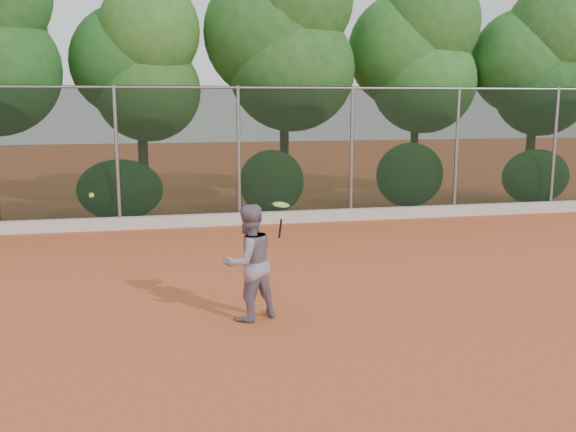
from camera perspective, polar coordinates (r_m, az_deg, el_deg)
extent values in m
plane|color=#C0562D|center=(9.97, 1.21, -8.09)|extent=(80.00, 80.00, 0.00)
cube|color=beige|center=(16.45, -4.24, -0.25)|extent=(24.00, 0.20, 0.30)
imported|color=gray|center=(9.24, -3.52, -4.15)|extent=(1.01, 0.91, 1.69)
cube|color=black|center=(16.42, -4.40, 5.36)|extent=(24.00, 0.01, 3.50)
cylinder|color=gray|center=(16.36, -4.48, 11.31)|extent=(24.00, 0.06, 0.06)
cylinder|color=gray|center=(16.29, -14.95, 5.01)|extent=(0.09, 0.09, 3.50)
cylinder|color=gray|center=(16.42, -4.40, 5.36)|extent=(0.09, 0.09, 3.50)
cylinder|color=gray|center=(17.08, 5.67, 5.53)|extent=(0.09, 0.09, 3.50)
cylinder|color=gray|center=(18.21, 14.75, 5.54)|extent=(0.09, 0.09, 3.50)
cylinder|color=gray|center=(19.74, 22.58, 5.43)|extent=(0.09, 0.09, 3.50)
cylinder|color=#49311C|center=(18.61, -12.70, 4.02)|extent=(0.28, 0.28, 2.40)
ellipsoid|color=#28551D|center=(18.41, -12.34, 10.83)|extent=(2.90, 2.40, 2.80)
ellipsoid|color=#1C511B|center=(18.75, -14.00, 13.19)|extent=(3.20, 2.70, 3.10)
ellipsoid|color=#2C5F20|center=(18.31, -12.21, 15.86)|extent=(2.70, 2.30, 2.90)
cylinder|color=#422C19|center=(18.67, -0.33, 5.21)|extent=(0.26, 0.26, 3.00)
ellipsoid|color=#36702A|center=(18.56, 0.35, 12.90)|extent=(3.60, 3.00, 3.50)
ellipsoid|color=#34732B|center=(18.83, -1.40, 15.91)|extent=(3.90, 3.20, 3.80)
cylinder|color=#45291A|center=(20.11, 11.11, 4.95)|extent=(0.24, 0.24, 2.70)
ellipsoid|color=#265E20|center=(20.02, 12.00, 11.63)|extent=(3.20, 2.70, 3.10)
ellipsoid|color=#235C1F|center=(20.15, 10.40, 14.24)|extent=(3.50, 2.90, 3.40)
ellipsoid|color=#21521C|center=(20.09, 12.58, 16.47)|extent=(3.00, 2.50, 3.10)
cylinder|color=#482E1B|center=(21.50, 20.67, 4.55)|extent=(0.28, 0.28, 2.50)
ellipsoid|color=#275F24|center=(21.44, 21.65, 10.50)|extent=(3.00, 2.50, 2.90)
ellipsoid|color=#35772D|center=(21.45, 20.20, 12.73)|extent=(3.30, 2.80, 3.20)
ellipsoid|color=#2F6426|center=(21.50, 22.32, 14.74)|extent=(2.80, 2.40, 3.00)
ellipsoid|color=#2A5E24|center=(17.18, -14.69, 2.26)|extent=(2.20, 1.16, 1.60)
ellipsoid|color=#356B28|center=(17.44, -1.46, 3.03)|extent=(1.80, 1.04, 1.76)
ellipsoid|color=#32702A|center=(18.58, 10.78, 3.61)|extent=(2.00, 1.10, 1.84)
ellipsoid|color=#36762D|center=(20.48, 21.16, 3.28)|extent=(2.16, 1.12, 1.64)
cylinder|color=black|center=(9.11, -0.69, -1.12)|extent=(0.06, 0.10, 0.28)
torus|color=black|center=(8.99, -0.62, 0.99)|extent=(0.35, 0.35, 0.08)
cylinder|color=#A4C53A|center=(8.99, -0.62, 0.99)|extent=(0.30, 0.30, 0.05)
sphere|color=#BFE033|center=(8.58, -17.07, 1.77)|extent=(0.06, 0.06, 0.06)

